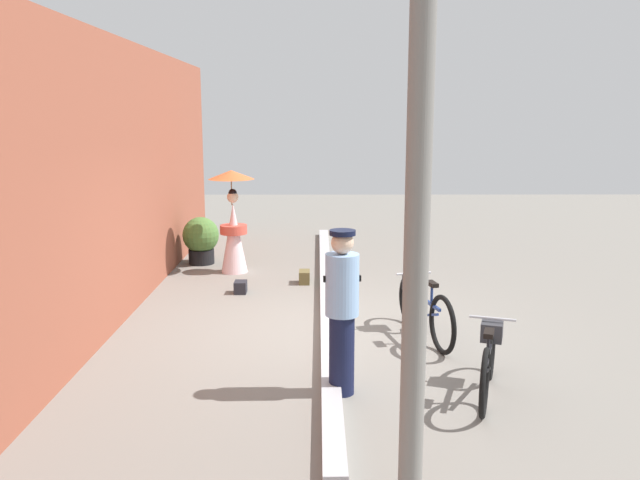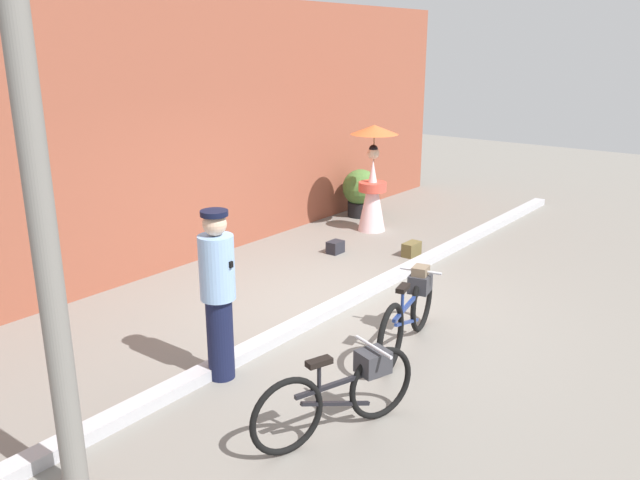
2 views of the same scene
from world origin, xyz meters
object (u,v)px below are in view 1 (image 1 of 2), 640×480
Objects in this scene: person_with_parasol at (233,221)px; utility_pole at (418,178)px; person_officer at (342,308)px; potted_plant_by_door at (202,239)px; backpack_spare at (305,277)px; bicycle_near_officer at (423,305)px; backpack_on_pavement at (241,287)px; bicycle_far_side at (489,358)px.

person_with_parasol is 7.66m from utility_pole.
potted_plant_by_door is at bearing 22.41° from person_officer.
backpack_spare is 6.82m from utility_pole.
person_with_parasol is at bearing 17.17° from utility_pole.
person_officer is 4.58m from backpack_spare.
utility_pole reaches higher than person_with_parasol.
bicycle_near_officer is 3.36m from backpack_on_pavement.
bicycle_near_officer is 4.62m from person_with_parasol.
bicycle_near_officer is 2.12m from person_officer.
person_with_parasol reaches higher than bicycle_far_side.
utility_pole is at bearing -159.65° from potted_plant_by_door.
backpack_spare is (2.74, 1.57, -0.31)m from bicycle_near_officer.
person_officer reaches higher than bicycle_far_side.
person_officer is (-1.75, 1.10, 0.49)m from bicycle_near_officer.
backpack_on_pavement is at bearing -155.21° from potted_plant_by_door.
person_with_parasol is at bearing 57.65° from backpack_spare.
utility_pole is (-7.19, -2.22, 1.45)m from person_with_parasol.
utility_pole reaches higher than potted_plant_by_door.
bicycle_near_officer is 6.86× the size of backpack_on_pavement.
potted_plant_by_door reaches higher than backpack_on_pavement.
utility_pole reaches higher than bicycle_far_side.
potted_plant_by_door is 3.51× the size of backpack_on_pavement.
person_with_parasol reaches higher than backpack_spare.
person_with_parasol reaches higher than backpack_on_pavement.
utility_pole is (-3.62, 0.66, 1.97)m from bicycle_near_officer.
person_officer is 1.89× the size of potted_plant_by_door.
person_officer is (0.02, 1.50, 0.52)m from bicycle_far_side.
utility_pole is at bearing -166.59° from person_officer.
potted_plant_by_door reaches higher than backpack_spare.
backpack_on_pavement is at bearing 50.75° from bicycle_near_officer.
potted_plant_by_door is at bearing 20.35° from utility_pole.
bicycle_near_officer is 1.14× the size of bicycle_far_side.
bicycle_far_side is 0.32× the size of utility_pole.
person_with_parasol is (5.32, 1.78, 0.03)m from person_officer.
bicycle_far_side is 4.91m from backpack_on_pavement.
bicycle_far_side is at bearing -29.70° from utility_pole.
bicycle_far_side is (-1.77, -0.40, -0.03)m from bicycle_near_officer.
potted_plant_by_door is (6.03, 3.98, 0.10)m from bicycle_far_side.
potted_plant_by_door reaches higher than bicycle_near_officer.
backpack_on_pavement is (3.88, 2.99, -0.29)m from bicycle_far_side.
backpack_spare is (0.63, -1.02, 0.01)m from backpack_on_pavement.
person_with_parasol is 1.76m from backpack_spare.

